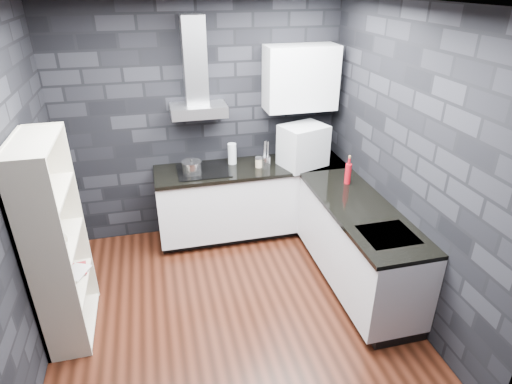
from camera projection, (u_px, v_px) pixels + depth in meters
name	position (u px, v px, depth m)	size (l,w,h in m)	color
ground	(232.00, 309.00, 4.11)	(3.20, 3.20, 0.00)	#3C190F
ceiling	(222.00, 3.00, 2.89)	(3.20, 3.20, 0.00)	white
wall_back	(202.00, 123.00, 4.90)	(3.20, 0.05, 2.70)	black
wall_front	(288.00, 322.00, 2.09)	(3.20, 0.05, 2.70)	black
wall_left	(11.00, 205.00, 3.15)	(0.05, 3.20, 2.70)	black
wall_right	(405.00, 164.00, 3.84)	(0.05, 3.20, 2.70)	black
toekick_back	(251.00, 227.00, 5.35)	(2.18, 0.50, 0.10)	black
toekick_right	(356.00, 278.00, 4.46)	(0.50, 1.78, 0.10)	black
counter_back_cab	(251.00, 198.00, 5.12)	(2.20, 0.60, 0.76)	white
counter_right_cab	(357.00, 244.00, 4.25)	(0.60, 1.80, 0.76)	white
counter_back_top	(251.00, 168.00, 4.93)	(2.20, 0.62, 0.04)	black
counter_right_top	(360.00, 209.00, 4.07)	(0.62, 1.80, 0.04)	black
counter_corner_top	(316.00, 161.00, 5.11)	(0.62, 0.62, 0.04)	black
hood_body	(199.00, 110.00, 4.63)	(0.60, 0.34, 0.12)	#BCBDC1
hood_chimney	(195.00, 61.00, 4.46)	(0.24, 0.20, 0.90)	#BCBDC1
upper_cabinet	(301.00, 78.00, 4.74)	(0.80, 0.35, 0.70)	silver
cooktop	(204.00, 170.00, 4.81)	(0.58, 0.50, 0.01)	black
sink_rim	(388.00, 235.00, 3.63)	(0.44, 0.40, 0.01)	#BCBDC1
pot	(192.00, 168.00, 4.70)	(0.21, 0.21, 0.12)	silver
glass_vase	(232.00, 154.00, 4.95)	(0.10, 0.10, 0.24)	silver
storage_jar	(259.00, 163.00, 4.89)	(0.08, 0.08, 0.10)	#C8B28D
utensil_crock	(266.00, 162.00, 4.86)	(0.10, 0.10, 0.14)	silver
appliance_garage	(303.00, 146.00, 4.87)	(0.49, 0.38, 0.49)	#B7BBBF
red_bottle	(348.00, 174.00, 4.48)	(0.06, 0.06, 0.22)	#9F0C16
bookshelf	(56.00, 243.00, 3.51)	(0.34, 0.80, 1.80)	beige
fruit_bowl	(54.00, 243.00, 3.44)	(0.22, 0.22, 0.06)	white
book_red	(66.00, 263.00, 3.81)	(0.16, 0.02, 0.21)	maroon
book_second	(65.00, 261.00, 3.80)	(0.18, 0.02, 0.24)	#B2B2B2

